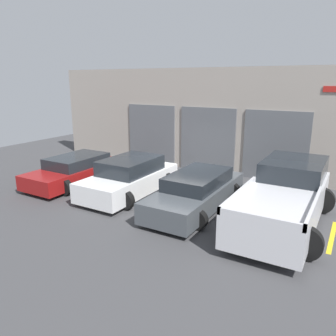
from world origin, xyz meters
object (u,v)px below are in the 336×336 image
at_px(pickup_truck, 285,197).
at_px(sedan_side, 76,170).
at_px(sedan_white, 130,178).
at_px(van_right, 197,191).

bearing_deg(pickup_truck, sedan_side, -178.27).
bearing_deg(pickup_truck, sedan_white, -177.41).
bearing_deg(sedan_white, sedan_side, -179.99).
distance_m(sedan_side, van_right, 5.58).
bearing_deg(sedan_side, pickup_truck, 1.73).
height_order(sedan_white, van_right, sedan_white).
relative_size(sedan_white, van_right, 0.89).
distance_m(pickup_truck, sedan_side, 8.37).
height_order(pickup_truck, sedan_side, pickup_truck).
height_order(sedan_side, van_right, van_right).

